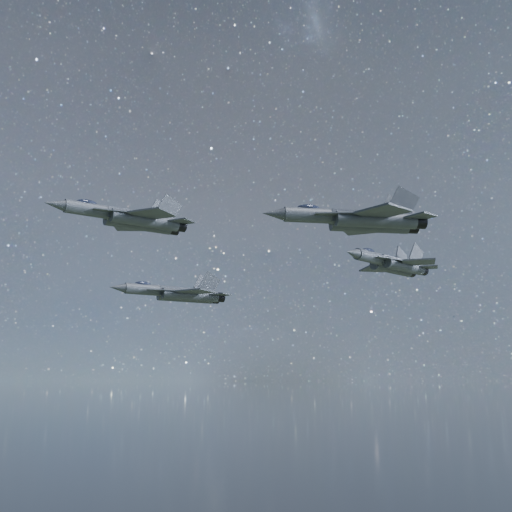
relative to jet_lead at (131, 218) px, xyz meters
name	(u,v)px	position (x,y,z in m)	size (l,w,h in m)	color
jet_lead	(131,218)	(0.00, 0.00, 0.00)	(16.37, 11.30, 4.11)	#2F343B
jet_left	(179,294)	(13.21, 25.57, -4.20)	(18.92, 13.34, 4.79)	#2F343B
jet_right	(360,220)	(20.27, -14.19, -1.47)	(17.47, 11.86, 4.39)	#2F343B
jet_slot	(392,264)	(36.42, 2.30, -1.81)	(17.41, 11.61, 4.41)	#2F343B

